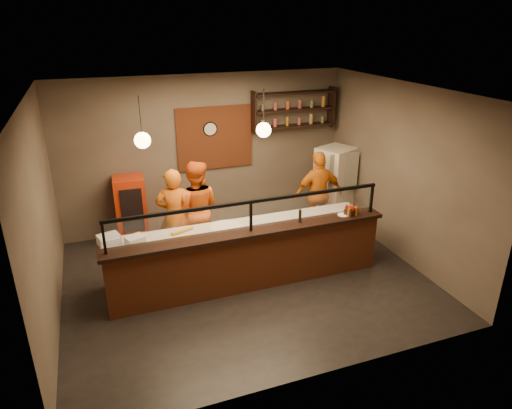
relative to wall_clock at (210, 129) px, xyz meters
name	(u,v)px	position (x,y,z in m)	size (l,w,h in m)	color
floor	(245,278)	(-0.10, -2.46, -2.10)	(6.00, 6.00, 0.00)	black
ceiling	(243,92)	(-0.10, -2.46, 1.10)	(6.00, 6.00, 0.00)	#342E28
wall_back	(206,153)	(-0.10, 0.04, -0.50)	(6.00, 6.00, 0.00)	#6D5E4F
wall_left	(42,219)	(-3.10, -2.46, -0.50)	(5.00, 5.00, 0.00)	#6D5E4F
wall_right	(400,172)	(2.90, -2.46, -0.50)	(5.00, 5.00, 0.00)	#6D5E4F
wall_front	(316,267)	(-0.10, -4.96, -0.50)	(6.00, 6.00, 0.00)	#6D5E4F
brick_patch	(215,138)	(0.10, 0.01, -0.20)	(1.60, 0.04, 1.30)	brown
service_counter	(251,261)	(-0.10, -2.76, -1.60)	(4.60, 0.25, 1.00)	brown
counter_ledge	(251,232)	(-0.10, -2.76, -1.07)	(4.70, 0.37, 0.06)	black
worktop_cabinet	(241,252)	(-0.10, -2.26, -1.68)	(4.60, 0.75, 0.85)	gray
worktop	(241,229)	(-0.10, -2.26, -1.23)	(4.60, 0.75, 0.05)	beige
sneeze_guard	(251,213)	(-0.10, -2.76, -0.73)	(4.50, 0.05, 0.52)	white
wall_shelving	(294,110)	(1.80, -0.14, 0.30)	(1.84, 0.28, 0.85)	black
wall_clock	(210,129)	(0.00, 0.00, 0.00)	(0.30, 0.30, 0.04)	black
pendant_left	(142,140)	(-1.60, -2.26, 0.45)	(0.24, 0.24, 0.77)	black
pendant_right	(264,130)	(0.30, -2.26, 0.45)	(0.24, 0.24, 0.77)	black
cook_left	(175,216)	(-1.07, -1.38, -1.21)	(0.65, 0.43, 1.78)	orange
cook_mid	(196,209)	(-0.65, -1.27, -1.18)	(0.90, 0.70, 1.85)	#E25D15
cook_right	(318,194)	(1.89, -1.27, -1.22)	(1.04, 0.43, 1.77)	orange
fridge	(334,186)	(2.50, -0.84, -1.26)	(0.70, 0.65, 1.68)	silver
red_cooler	(131,210)	(-1.75, -0.31, -1.42)	(0.58, 0.54, 1.36)	red
pizza_dough	(226,227)	(-0.34, -2.17, -1.19)	(0.56, 0.56, 0.01)	silver
prep_tub_a	(109,240)	(-2.25, -2.15, -1.12)	(0.32, 0.26, 0.16)	silver
prep_tub_b	(109,241)	(-2.25, -2.19, -1.13)	(0.30, 0.24, 0.15)	white
prep_tub_c	(135,240)	(-1.87, -2.28, -1.13)	(0.28, 0.22, 0.14)	white
rolling_pin	(182,230)	(-1.08, -2.11, -1.17)	(0.07, 0.07, 0.40)	gold
condiment_caddy	(351,212)	(1.73, -2.77, -0.98)	(0.20, 0.15, 0.11)	black
pepper_mill	(300,216)	(0.78, -2.73, -0.93)	(0.05, 0.05, 0.22)	black
small_plate	(343,215)	(1.60, -2.73, -1.03)	(0.19, 0.19, 0.01)	white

